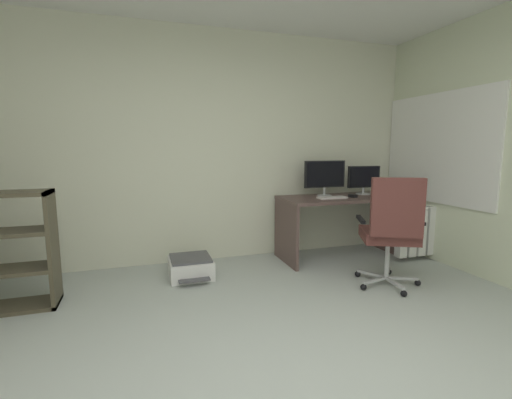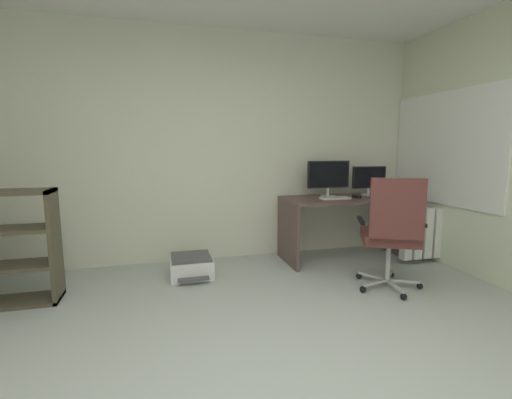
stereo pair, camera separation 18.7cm
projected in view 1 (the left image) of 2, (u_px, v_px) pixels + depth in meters
The scene contains 11 objects.
wall_back at pixel (201, 147), 4.16m from camera, with size 5.24×0.10×2.67m, color silver.
window_pane at pixel (437, 148), 4.15m from camera, with size 0.01×1.52×1.18m, color white.
window_frame at pixel (437, 148), 4.14m from camera, with size 0.02×1.60×1.26m, color white.
desk at pixel (341, 213), 4.32m from camera, with size 1.47×0.68×0.75m.
monitor_main at pixel (325, 175), 4.32m from camera, with size 0.54×0.18×0.43m.
monitor_secondary at pixel (364, 178), 4.49m from camera, with size 0.43×0.18×0.36m.
keyboard at pixel (332, 198), 4.15m from camera, with size 0.34×0.13×0.02m, color silver.
computer_mouse at pixel (353, 196), 4.24m from camera, with size 0.06×0.10×0.03m, color black.
office_chair at pixel (391, 228), 3.33m from camera, with size 0.66×0.68×1.08m.
printer at pixel (191, 267), 3.71m from camera, with size 0.43×0.52×0.21m.
radiator at pixel (425, 231), 4.26m from camera, with size 0.77×0.10×0.58m.
Camera 1 is at (-0.69, -1.39, 1.34)m, focal length 25.04 mm.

